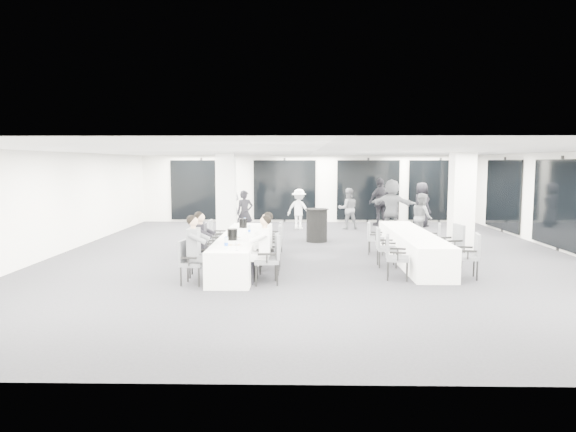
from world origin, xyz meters
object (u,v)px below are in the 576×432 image
(standing_guest_f, at_px, (392,202))
(chair_main_right_second, at_px, (271,252))
(chair_side_right_near, at_px, (470,253))
(standing_guest_a, at_px, (245,210))
(chair_main_left_near, at_px, (189,259))
(chair_main_right_far, at_px, (277,235))
(chair_side_right_mid, at_px, (453,243))
(standing_guest_e, at_px, (422,202))
(chair_main_left_fourth, at_px, (211,239))
(chair_side_left_far, at_px, (373,236))
(chair_main_right_fourth, at_px, (275,241))
(chair_side_left_near, at_px, (394,254))
(chair_main_left_second, at_px, (196,252))
(chair_side_left_mid, at_px, (384,245))
(chair_main_left_far, at_px, (216,235))
(ice_bucket_far, at_px, (243,223))
(standing_guest_b, at_px, (348,206))
(ice_bucket_near, at_px, (232,234))
(standing_guest_c, at_px, (299,206))
(chair_main_right_mid, at_px, (274,244))
(standing_guest_h, at_px, (422,214))
(standing_guest_g, at_px, (232,202))
(cocktail_table, at_px, (317,225))
(banquet_table_main, at_px, (240,250))
(chair_main_right_near, at_px, (270,256))
(standing_guest_d, at_px, (381,199))
(chair_main_left_mid, at_px, (205,245))
(chair_side_right_far, at_px, (434,237))
(banquet_table_side, at_px, (412,247))

(standing_guest_f, bearing_deg, chair_main_right_second, 96.53)
(chair_side_right_near, xyz_separation_m, standing_guest_a, (-5.56, 6.48, 0.32))
(chair_main_right_second, bearing_deg, chair_main_left_near, 117.31)
(chair_main_right_far, distance_m, chair_side_right_mid, 4.66)
(chair_main_left_near, relative_size, standing_guest_e, 0.47)
(chair_main_left_fourth, xyz_separation_m, chair_side_left_far, (4.32, 0.89, -0.04))
(chair_main_right_fourth, bearing_deg, chair_side_left_near, -125.40)
(chair_main_left_second, xyz_separation_m, chair_side_left_mid, (4.31, 1.14, -0.02))
(chair_main_left_far, bearing_deg, ice_bucket_far, 84.55)
(standing_guest_b, relative_size, ice_bucket_near, 6.70)
(standing_guest_b, bearing_deg, chair_main_right_second, 66.54)
(chair_main_right_second, relative_size, standing_guest_f, 0.45)
(standing_guest_c, bearing_deg, standing_guest_e, -146.52)
(standing_guest_a, height_order, standing_guest_e, standing_guest_e)
(chair_side_left_mid, bearing_deg, chair_main_right_mid, -80.81)
(standing_guest_b, bearing_deg, standing_guest_h, 119.63)
(standing_guest_a, distance_m, standing_guest_e, 7.15)
(chair_main_left_near, xyz_separation_m, chair_main_left_second, (-0.00, 0.74, 0.03))
(standing_guest_e, distance_m, ice_bucket_near, 10.65)
(standing_guest_a, relative_size, standing_guest_e, 0.90)
(standing_guest_g, bearing_deg, cocktail_table, -17.92)
(ice_bucket_near, bearing_deg, standing_guest_h, 41.86)
(chair_main_left_fourth, relative_size, chair_side_right_mid, 0.92)
(standing_guest_f, height_order, ice_bucket_far, standing_guest_f)
(standing_guest_g, bearing_deg, chair_main_left_fourth, -57.17)
(chair_side_left_far, bearing_deg, banquet_table_main, -53.05)
(chair_main_right_far, bearing_deg, chair_side_right_mid, -105.02)
(chair_main_right_near, xyz_separation_m, standing_guest_d, (3.85, 9.88, 0.49))
(chair_side_left_near, xyz_separation_m, standing_guest_h, (1.92, 5.51, 0.33))
(chair_main_right_far, distance_m, chair_side_left_mid, 3.20)
(standing_guest_h, bearing_deg, standing_guest_f, 7.02)
(chair_side_right_mid, bearing_deg, chair_main_left_mid, 80.38)
(chair_side_left_far, distance_m, standing_guest_h, 3.15)
(standing_guest_e, bearing_deg, standing_guest_c, 74.03)
(chair_main_right_second, distance_m, standing_guest_g, 8.86)
(standing_guest_f, bearing_deg, banquet_table_main, 86.85)
(chair_side_left_near, xyz_separation_m, chair_side_right_far, (1.66, 2.96, -0.05))
(chair_side_left_mid, bearing_deg, chair_main_right_far, -121.52)
(chair_main_right_near, bearing_deg, chair_main_right_second, -6.84)
(chair_main_right_fourth, height_order, standing_guest_e, standing_guest_e)
(chair_side_right_far, xyz_separation_m, standing_guest_d, (-0.44, 6.45, 0.58))
(standing_guest_g, bearing_deg, chair_main_left_second, -57.75)
(cocktail_table, bearing_deg, banquet_table_side, -54.86)
(chair_main_left_near, xyz_separation_m, ice_bucket_near, (0.75, 1.16, 0.36))
(chair_main_right_near, xyz_separation_m, standing_guest_h, (4.56, 5.99, 0.28))
(standing_guest_f, xyz_separation_m, ice_bucket_far, (-4.91, -4.94, -0.20))
(chair_side_right_mid, distance_m, standing_guest_d, 8.07)
(standing_guest_c, distance_m, ice_bucket_near, 7.92)
(chair_main_left_fourth, relative_size, ice_bucket_near, 3.64)
(chair_main_right_far, xyz_separation_m, standing_guest_a, (-1.24, 3.47, 0.38))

